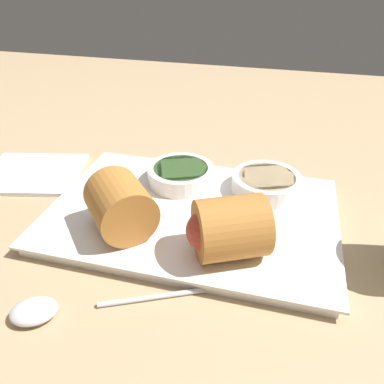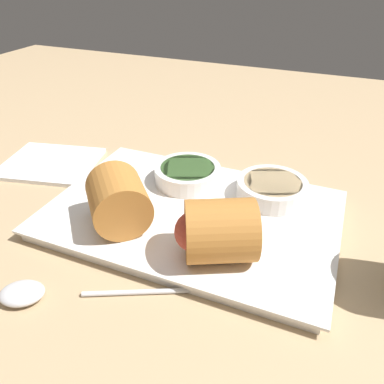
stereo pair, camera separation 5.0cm
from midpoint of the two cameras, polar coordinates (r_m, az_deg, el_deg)
The scene contains 8 objects.
table_surface at distance 48.05cm, azimuth 4.84°, elevation -3.68°, with size 180.00×140.00×2.00cm.
serving_plate at distance 45.08cm, azimuth 3.18°, elevation -3.61°, with size 33.76×22.67×1.50cm.
roll_front_left at distance 41.42cm, azimuth -7.93°, elevation -0.99°, with size 9.23×9.26×6.31cm.
roll_front_right at distance 36.64cm, azimuth 7.48°, elevation -6.07°, with size 8.85×8.63×6.31cm.
dipping_bowl_near at distance 49.46cm, azimuth 2.22°, elevation 2.73°, with size 8.73×8.73×2.23cm.
dipping_bowl_far at distance 47.91cm, azimuth 15.04°, elevation 0.43°, with size 8.73×8.73×2.23cm.
spoon at distance 37.86cm, azimuth -18.60°, elevation -14.59°, with size 18.91×10.17×1.43cm.
napkin at distance 60.15cm, azimuth -18.59°, elevation 4.12°, with size 15.66×14.14×0.60cm.
Camera 2 is at (13.35, -36.32, 29.48)cm, focal length 35.00 mm.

